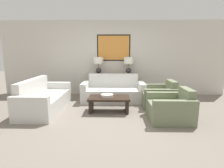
% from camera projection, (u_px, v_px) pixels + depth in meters
% --- Properties ---
extents(ground_plane, '(20.00, 20.00, 0.00)m').
position_uv_depth(ground_plane, '(112.00, 118.00, 4.19)').
color(ground_plane, slate).
extents(back_wall, '(8.08, 0.12, 2.65)m').
position_uv_depth(back_wall, '(114.00, 58.00, 6.33)').
color(back_wall, beige).
rests_on(back_wall, ground_plane).
extents(console_table, '(1.47, 0.36, 0.79)m').
position_uv_depth(console_table, '(114.00, 85.00, 6.24)').
color(console_table, brown).
rests_on(console_table, ground_plane).
extents(table_lamp_left, '(0.33, 0.33, 0.59)m').
position_uv_depth(table_lamp_left, '(99.00, 63.00, 6.11)').
color(table_lamp_left, '#333338').
rests_on(table_lamp_left, console_table).
extents(table_lamp_right, '(0.33, 0.33, 0.59)m').
position_uv_depth(table_lamp_right, '(129.00, 63.00, 6.09)').
color(table_lamp_right, '#333338').
rests_on(table_lamp_right, console_table).
extents(couch_by_back_wall, '(1.98, 0.87, 0.85)m').
position_uv_depth(couch_by_back_wall, '(113.00, 92.00, 5.64)').
color(couch_by_back_wall, silver).
rests_on(couch_by_back_wall, ground_plane).
extents(couch_by_side, '(0.87, 1.98, 0.85)m').
position_uv_depth(couch_by_side, '(44.00, 100.00, 4.74)').
color(couch_by_side, silver).
rests_on(couch_by_side, ground_plane).
extents(coffee_table, '(1.08, 0.59, 0.40)m').
position_uv_depth(coffee_table, '(109.00, 101.00, 4.60)').
color(coffee_table, black).
rests_on(coffee_table, ground_plane).
extents(decorative_bowl, '(0.33, 0.33, 0.07)m').
position_uv_depth(decorative_bowl, '(107.00, 95.00, 4.61)').
color(decorative_bowl, beige).
rests_on(decorative_bowl, coffee_table).
extents(armchair_near_back_wall, '(0.93, 0.89, 0.75)m').
position_uv_depth(armchair_near_back_wall, '(159.00, 97.00, 5.11)').
color(armchair_near_back_wall, '#707A5B').
rests_on(armchair_near_back_wall, ground_plane).
extents(armchair_near_camera, '(0.93, 0.89, 0.75)m').
position_uv_depth(armchair_near_camera, '(171.00, 109.00, 4.04)').
color(armchair_near_camera, '#707A5B').
rests_on(armchair_near_camera, ground_plane).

